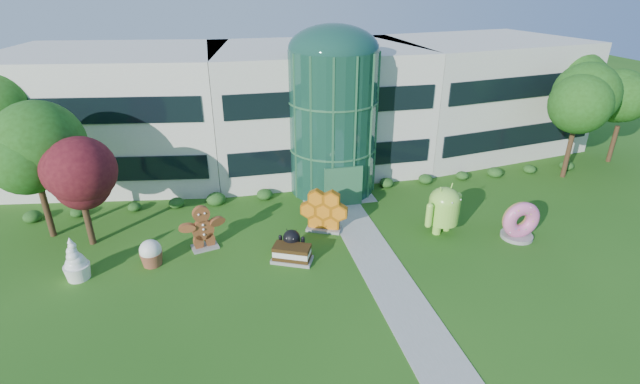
{
  "coord_description": "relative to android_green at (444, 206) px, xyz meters",
  "views": [
    {
      "loc": [
        -7.81,
        -18.07,
        14.07
      ],
      "look_at": [
        -2.28,
        6.0,
        2.6
      ],
      "focal_mm": 26.0,
      "sensor_mm": 36.0,
      "label": 1
    }
  ],
  "objects": [
    {
      "name": "ground",
      "position": [
        -4.9,
        -4.25,
        -1.69
      ],
      "size": [
        140.0,
        140.0,
        0.0
      ],
      "primitive_type": "plane",
      "color": "#215114",
      "rests_on": "ground"
    },
    {
      "name": "building",
      "position": [
        -4.9,
        13.75,
        2.96
      ],
      "size": [
        46.0,
        15.0,
        9.3
      ],
      "primitive_type": null,
      "color": "beige",
      "rests_on": "ground"
    },
    {
      "name": "atrium",
      "position": [
        -4.9,
        7.75,
        3.21
      ],
      "size": [
        6.0,
        6.0,
        9.8
      ],
      "primitive_type": "cylinder",
      "color": "#194738",
      "rests_on": "ground"
    },
    {
      "name": "walkway",
      "position": [
        -4.9,
        -2.25,
        -1.67
      ],
      "size": [
        2.4,
        20.0,
        0.04
      ],
      "primitive_type": "cube",
      "color": "#9E9E93",
      "rests_on": "ground"
    },
    {
      "name": "tree_red",
      "position": [
        -20.4,
        3.25,
        1.31
      ],
      "size": [
        4.0,
        4.0,
        6.0
      ],
      "primitive_type": null,
      "color": "#3F0C14",
      "rests_on": "ground"
    },
    {
      "name": "trees_backdrop",
      "position": [
        -4.9,
        8.75,
        2.51
      ],
      "size": [
        52.0,
        8.0,
        8.4
      ],
      "primitive_type": null,
      "color": "#1F4812",
      "rests_on": "ground"
    },
    {
      "name": "android_green",
      "position": [
        0.0,
        0.0,
        0.0
      ],
      "size": [
        3.51,
        2.96,
        3.39
      ],
      "primitive_type": null,
      "rotation": [
        0.0,
        0.0,
        0.38
      ],
      "color": "#92DA46",
      "rests_on": "ground"
    },
    {
      "name": "android_black",
      "position": [
        -9.29,
        -0.45,
        -0.83
      ],
      "size": [
        1.79,
        1.5,
        1.73
      ],
      "primitive_type": null,
      "rotation": [
        0.0,
        0.0,
        -0.36
      ],
      "color": "black",
      "rests_on": "ground"
    },
    {
      "name": "donut",
      "position": [
        4.04,
        -1.68,
        -0.49
      ],
      "size": [
        2.34,
        1.18,
        2.4
      ],
      "primitive_type": null,
      "rotation": [
        0.0,
        0.0,
        -0.03
      ],
      "color": "#D4508C",
      "rests_on": "ground"
    },
    {
      "name": "gingerbread",
      "position": [
        -14.04,
        1.31,
        -0.36
      ],
      "size": [
        3.08,
        1.78,
        2.67
      ],
      "primitive_type": null,
      "rotation": [
        0.0,
        0.0,
        0.24
      ],
      "color": "brown",
      "rests_on": "ground"
    },
    {
      "name": "ice_cream_sandwich",
      "position": [
        -9.41,
        -1.2,
        -1.21
      ],
      "size": [
        2.44,
        1.91,
        0.97
      ],
      "primitive_type": null,
      "rotation": [
        0.0,
        0.0,
        -0.44
      ],
      "color": "black",
      "rests_on": "ground"
    },
    {
      "name": "honeycomb",
      "position": [
        -6.92,
        1.8,
        -0.49
      ],
      "size": [
        3.24,
        2.27,
        2.41
      ],
      "primitive_type": null,
      "rotation": [
        0.0,
        0.0,
        -0.43
      ],
      "color": "orange",
      "rests_on": "ground"
    },
    {
      "name": "froyo",
      "position": [
        -20.37,
        -0.29,
        -0.51
      ],
      "size": [
        1.82,
        1.82,
        2.37
      ],
      "primitive_type": null,
      "rotation": [
        0.0,
        0.0,
        0.42
      ],
      "color": "white",
      "rests_on": "ground"
    },
    {
      "name": "cupcake",
      "position": [
        -16.79,
        0.17,
        -0.95
      ],
      "size": [
        1.27,
        1.27,
        1.49
      ],
      "primitive_type": null,
      "rotation": [
        0.0,
        0.0,
        0.02
      ],
      "color": "white",
      "rests_on": "ground"
    }
  ]
}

